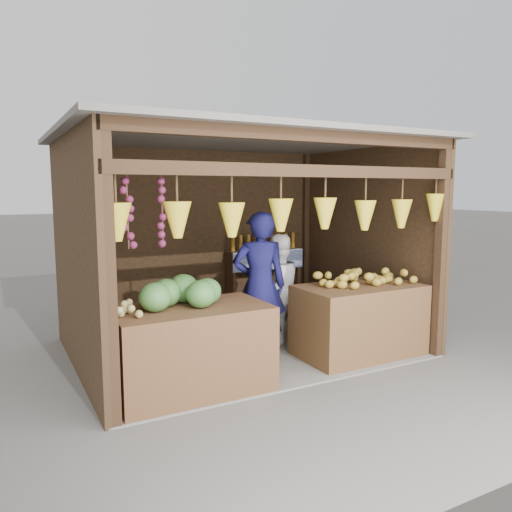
{
  "coord_description": "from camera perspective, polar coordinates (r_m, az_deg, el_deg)",
  "views": [
    {
      "loc": [
        -2.78,
        -5.58,
        2.02
      ],
      "look_at": [
        0.16,
        -0.1,
        1.19
      ],
      "focal_mm": 35.0,
      "sensor_mm": 36.0,
      "label": 1
    }
  ],
  "objects": [
    {
      "name": "ground",
      "position": [
        6.55,
        -1.66,
        -10.35
      ],
      "size": [
        80.0,
        80.0,
        0.0
      ],
      "primitive_type": "plane",
      "color": "#514F49",
      "rests_on": "ground"
    },
    {
      "name": "stall_structure",
      "position": [
        6.19,
        -1.82,
        4.33
      ],
      "size": [
        4.3,
        3.3,
        2.66
      ],
      "color": "slate",
      "rests_on": "ground"
    },
    {
      "name": "back_shelf",
      "position": [
        7.94,
        0.95,
        -0.7
      ],
      "size": [
        1.25,
        0.32,
        1.32
      ],
      "color": "#382314",
      "rests_on": "ground"
    },
    {
      "name": "counter_left",
      "position": [
        5.08,
        -7.44,
        -10.61
      ],
      "size": [
        1.54,
        0.85,
        0.87
      ],
      "primitive_type": "cube",
      "color": "#512E1B",
      "rests_on": "ground"
    },
    {
      "name": "counter_right",
      "position": [
        6.24,
        11.68,
        -7.24
      ],
      "size": [
        1.5,
        0.85,
        0.87
      ],
      "primitive_type": "cube",
      "color": "#51371B",
      "rests_on": "ground"
    },
    {
      "name": "stool",
      "position": [
        5.96,
        -17.63,
        -11.15
      ],
      "size": [
        0.3,
        0.3,
        0.28
      ],
      "primitive_type": "cube",
      "color": "black",
      "rests_on": "ground"
    },
    {
      "name": "man_standing",
      "position": [
        5.96,
        0.4,
        -3.38
      ],
      "size": [
        0.76,
        0.64,
        1.77
      ],
      "primitive_type": "imported",
      "rotation": [
        0.0,
        0.0,
        2.75
      ],
      "color": "#121143",
      "rests_on": "ground"
    },
    {
      "name": "woman_standing",
      "position": [
        6.53,
        2.43,
        -3.85
      ],
      "size": [
        0.8,
        0.68,
        1.45
      ],
      "primitive_type": "imported",
      "rotation": [
        0.0,
        0.0,
        3.34
      ],
      "color": "white",
      "rests_on": "ground"
    },
    {
      "name": "vendor_seated",
      "position": [
        5.78,
        -17.91,
        -4.64
      ],
      "size": [
        0.64,
        0.59,
        1.11
      ],
      "primitive_type": "imported",
      "rotation": [
        0.0,
        0.0,
        2.56
      ],
      "color": "brown",
      "rests_on": "stool"
    },
    {
      "name": "melon_pile",
      "position": [
        4.96,
        -8.3,
        -3.94
      ],
      "size": [
        1.0,
        0.5,
        0.32
      ],
      "primitive_type": null,
      "color": "#16551B",
      "rests_on": "counter_left"
    },
    {
      "name": "tanfruit_pile",
      "position": [
        4.73,
        -14.95,
        -5.86
      ],
      "size": [
        0.34,
        0.4,
        0.13
      ],
      "primitive_type": null,
      "color": "#A0944A",
      "rests_on": "counter_left"
    },
    {
      "name": "mango_pile",
      "position": [
        6.16,
        12.87,
        -2.26
      ],
      "size": [
        1.4,
        0.64,
        0.22
      ],
      "primitive_type": null,
      "color": "#C7661A",
      "rests_on": "counter_right"
    }
  ]
}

